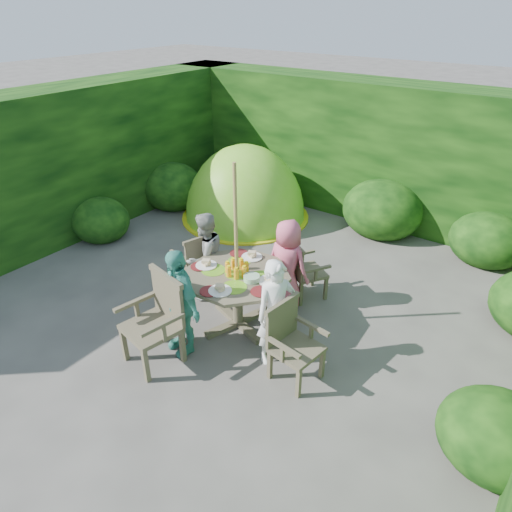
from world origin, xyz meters
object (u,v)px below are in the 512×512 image
Objects in this scene: parasol_pole at (236,251)px; garden_chair_left at (196,260)px; garden_chair_right at (292,341)px; garden_chair_back at (303,269)px; garden_chair_front at (157,319)px; dome_tent at (245,217)px; child_right at (276,313)px; child_front at (179,302)px; child_back at (287,265)px; child_left at (205,257)px; patio_table at (237,282)px.

parasol_pole reaches higher than garden_chair_left.
parasol_pole reaches higher than garden_chair_right.
garden_chair_front is (-0.69, -2.08, 0.10)m from garden_chair_back.
dome_tent is (-1.99, 2.76, -1.10)m from parasol_pole.
garden_chair_front is 1.36m from child_right.
garden_chair_right is at bearing -81.84° from child_right.
child_front is (-1.29, -0.39, 0.21)m from garden_chair_right.
garden_chair_right is at bearing 127.49° from child_back.
child_front is (0.50, -1.01, 0.04)m from child_left.
parasol_pole reaches higher than dome_tent.
garden_chair_front is 1.35m from child_left.
child_right reaches higher than patio_table.
child_left is at bearing 132.76° from child_front.
dome_tent is at bearing -4.34° from garden_chair_back.
child_right is at bearing -18.58° from parasol_pole.
garden_chair_left is 1.92m from child_right.
garden_chair_left is at bearing -62.18° from dome_tent.
parasol_pole is at bearing 100.92° from child_right.
child_right is at bearing -18.65° from patio_table.
child_right is 1.13m from child_back.
garden_chair_back is at bearing -102.82° from child_back.
garden_chair_left is (-1.05, 0.35, -0.65)m from parasol_pole.
garden_chair_back reaches higher than garden_chair_left.
child_front is (-0.25, -0.76, -0.42)m from parasol_pole.
garden_chair_left is 0.66× the size of child_back.
parasol_pole is at bearing 73.96° from child_back.
patio_table is at bearing 81.69° from garden_chair_front.
child_left is at bearing 78.95° from garden_chair_right.
dome_tent reaches higher than garden_chair_front.
garden_chair_front is 0.79× the size of child_right.
child_left is (-1.52, 0.51, -0.02)m from child_right.
garden_chair_right is 0.67× the size of child_right.
garden_chair_back is 0.30× the size of dome_tent.
garden_chair_right is at bearing -19.34° from parasol_pole.
garden_chair_front is 0.77× the size of child_front.
garden_chair_right is at bearing 33.24° from child_front.
child_front is at bearing -108.91° from patio_table.
child_right is 1.03× the size of child_left.
garden_chair_left is 0.36m from child_left.
child_right is (0.75, -0.25, 0.00)m from patio_table.
child_back is (-0.79, 1.12, 0.16)m from garden_chair_right.
garden_chair_left is 0.62× the size of child_front.
garden_chair_right is at bearing 148.22° from garden_chair_back.
parasol_pole is 2.61× the size of garden_chair_left.
child_back is (1.30, 0.40, 0.19)m from garden_chair_left.
child_right is at bearing 139.71° from garden_chair_back.
garden_chair_back is (-0.70, 1.42, -0.02)m from garden_chair_right.
child_right is (0.42, -1.31, 0.21)m from garden_chair_back.
patio_table is 0.78× the size of parasol_pole.
child_front reaches higher than garden_chair_left.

